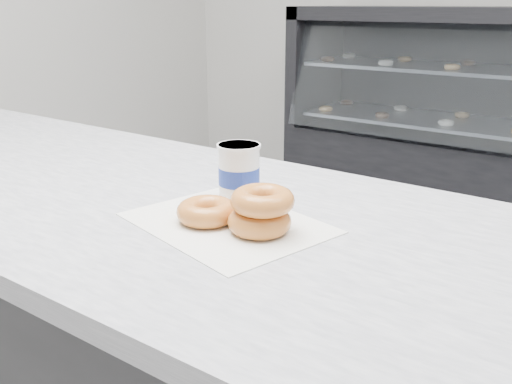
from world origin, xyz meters
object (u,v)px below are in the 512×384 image
(counter, at_px, (162,381))
(donut_single, at_px, (207,211))
(donut_stack, at_px, (261,211))
(display_case, at_px, (487,141))
(coffee_cup, at_px, (239,172))

(counter, distance_m, donut_single, 0.51)
(counter, xyz_separation_m, donut_stack, (0.30, -0.03, 0.49))
(donut_single, height_order, donut_stack, donut_stack)
(donut_single, bearing_deg, display_case, 93.91)
(display_case, relative_size, coffee_cup, 20.95)
(counter, relative_size, donut_single, 28.19)
(counter, bearing_deg, donut_single, -13.75)
(coffee_cup, bearing_deg, donut_single, -90.84)
(display_case, relative_size, donut_single, 22.11)
(counter, distance_m, coffee_cup, 0.54)
(counter, relative_size, donut_stack, 19.81)
(donut_single, relative_size, coffee_cup, 0.95)
(donut_stack, bearing_deg, coffee_cup, 139.81)
(display_case, xyz_separation_m, donut_single, (0.19, -2.77, 0.43))
(display_case, distance_m, coffee_cup, 2.69)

